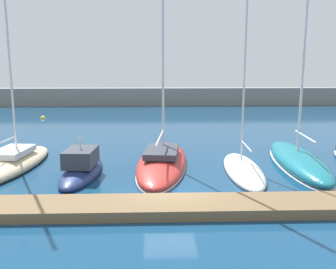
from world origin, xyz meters
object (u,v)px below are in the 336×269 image
object	(u,v)px
sailboat_white_fifth	(243,169)
sailboat_teal_sixth	(298,159)
mooring_buoy_yellow	(43,118)
sailboat_red_fourth	(162,161)
sailboat_sand_second	(11,163)
motorboat_navy_third	(82,169)

from	to	relation	value
sailboat_white_fifth	sailboat_teal_sixth	xyz separation A→B (m)	(3.67, 1.27, 0.22)
sailboat_teal_sixth	mooring_buoy_yellow	xyz separation A→B (m)	(-21.52, 20.79, -0.41)
sailboat_red_fourth	sailboat_teal_sixth	world-z (taller)	sailboat_teal_sixth
sailboat_teal_sixth	mooring_buoy_yellow	size ratio (longest dim) A/B	30.25
sailboat_teal_sixth	sailboat_sand_second	bearing A→B (deg)	93.93
sailboat_sand_second	sailboat_white_fifth	world-z (taller)	sailboat_sand_second
sailboat_sand_second	sailboat_red_fourth	size ratio (longest dim) A/B	0.95
sailboat_red_fourth	mooring_buoy_yellow	world-z (taller)	sailboat_red_fourth
motorboat_navy_third	sailboat_red_fourth	xyz separation A→B (m)	(4.52, 1.84, -0.09)
sailboat_sand_second	sailboat_red_fourth	world-z (taller)	sailboat_red_fourth
motorboat_navy_third	sailboat_red_fourth	distance (m)	4.88
motorboat_navy_third	sailboat_teal_sixth	xyz separation A→B (m)	(12.81, 1.59, 0.01)
motorboat_navy_third	mooring_buoy_yellow	bearing A→B (deg)	25.41
mooring_buoy_yellow	sailboat_teal_sixth	bearing A→B (deg)	-44.02
sailboat_sand_second	sailboat_red_fourth	bearing A→B (deg)	-83.63
motorboat_navy_third	sailboat_white_fifth	xyz separation A→B (m)	(9.14, 0.32, -0.22)
sailboat_sand_second	sailboat_teal_sixth	world-z (taller)	sailboat_teal_sixth
sailboat_sand_second	motorboat_navy_third	distance (m)	4.86
sailboat_sand_second	sailboat_teal_sixth	bearing A→B (deg)	-84.81
mooring_buoy_yellow	sailboat_red_fourth	bearing A→B (deg)	-57.23
sailboat_sand_second	sailboat_white_fifth	distance (m)	13.76
motorboat_navy_third	sailboat_sand_second	bearing A→B (deg)	73.42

